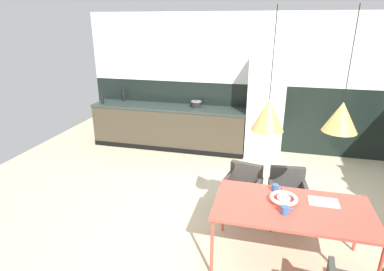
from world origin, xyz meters
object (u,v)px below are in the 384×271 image
(fruit_bowl, at_px, (284,199))
(mug_dark_espresso, at_px, (276,188))
(armchair_near_window, at_px, (287,189))
(open_book, at_px, (323,202))
(cooking_pot, at_px, (196,104))
(bottle_wine_green, at_px, (123,95))
(bottle_vinegar_dark, at_px, (102,98))
(refrigerator_column, at_px, (266,108))
(mug_short_terracotta, at_px, (285,210))
(dining_table, at_px, (292,210))
(armchair_far_side, at_px, (243,184))
(pendant_lamp_over_table_near, at_px, (268,115))
(pendant_lamp_over_table_far, at_px, (341,117))

(fruit_bowl, bearing_deg, mug_dark_espresso, 110.32)
(armchair_near_window, height_order, open_book, armchair_near_window)
(open_book, relative_size, cooking_pot, 1.44)
(mug_dark_espresso, distance_m, bottle_wine_green, 4.48)
(mug_dark_espresso, xyz_separation_m, bottle_vinegar_dark, (-3.69, 2.64, 0.27))
(refrigerator_column, bearing_deg, cooking_pot, 176.72)
(bottle_wine_green, bearing_deg, mug_short_terracotta, -44.93)
(dining_table, bearing_deg, armchair_far_side, 124.54)
(dining_table, distance_m, open_book, 0.38)
(dining_table, distance_m, bottle_vinegar_dark, 4.87)
(bottle_vinegar_dark, height_order, pendant_lamp_over_table_near, pendant_lamp_over_table_near)
(mug_short_terracotta, height_order, cooking_pot, cooking_pot)
(open_book, bearing_deg, mug_dark_espresso, 166.59)
(refrigerator_column, bearing_deg, mug_dark_espresso, -85.54)
(dining_table, height_order, bottle_wine_green, bottle_wine_green)
(mug_dark_espresso, relative_size, bottle_vinegar_dark, 0.37)
(refrigerator_column, xyz_separation_m, fruit_bowl, (0.30, -3.00, -0.23))
(cooking_pot, bearing_deg, refrigerator_column, -3.28)
(dining_table, height_order, mug_short_terracotta, mug_short_terracotta)
(mug_dark_espresso, bearing_deg, pendant_lamp_over_table_far, -29.81)
(dining_table, height_order, pendant_lamp_over_table_far, pendant_lamp_over_table_far)
(pendant_lamp_over_table_near, bearing_deg, mug_dark_espresso, 60.93)
(mug_short_terracotta, distance_m, bottle_wine_green, 4.87)
(bottle_vinegar_dark, bearing_deg, fruit_bowl, -37.24)
(dining_table, height_order, open_book, open_book)
(mug_dark_espresso, bearing_deg, bottle_vinegar_dark, 144.42)
(dining_table, distance_m, pendant_lamp_over_table_near, 1.09)
(refrigerator_column, bearing_deg, armchair_near_window, -80.21)
(fruit_bowl, distance_m, cooking_pot, 3.54)
(fruit_bowl, bearing_deg, bottle_wine_green, 136.99)
(pendant_lamp_over_table_far, bearing_deg, armchair_near_window, 113.00)
(armchair_far_side, distance_m, mug_dark_espresso, 0.76)
(armchair_near_window, bearing_deg, dining_table, 84.97)
(armchair_far_side, distance_m, mug_short_terracotta, 1.18)
(open_book, bearing_deg, dining_table, -152.06)
(mug_dark_espresso, relative_size, cooking_pot, 0.54)
(mug_short_terracotta, bearing_deg, pendant_lamp_over_table_near, 144.06)
(armchair_near_window, xyz_separation_m, pendant_lamp_over_table_far, (0.34, -0.80, 1.25))
(mug_short_terracotta, height_order, pendant_lamp_over_table_near, pendant_lamp_over_table_near)
(refrigerator_column, distance_m, fruit_bowl, 3.03)
(armchair_far_side, distance_m, armchair_near_window, 0.59)
(dining_table, height_order, armchair_near_window, armchair_near_window)
(armchair_near_window, height_order, mug_dark_espresso, mug_dark_espresso)
(open_book, bearing_deg, cooking_pot, 125.90)
(refrigerator_column, xyz_separation_m, mug_dark_espresso, (0.22, -2.77, -0.23))
(armchair_far_side, xyz_separation_m, pendant_lamp_over_table_far, (0.93, -0.86, 1.28))
(dining_table, distance_m, mug_short_terracotta, 0.20)
(armchair_near_window, height_order, pendant_lamp_over_table_near, pendant_lamp_over_table_near)
(refrigerator_column, height_order, pendant_lamp_over_table_far, pendant_lamp_over_table_far)
(refrigerator_column, bearing_deg, bottle_vinegar_dark, -177.80)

